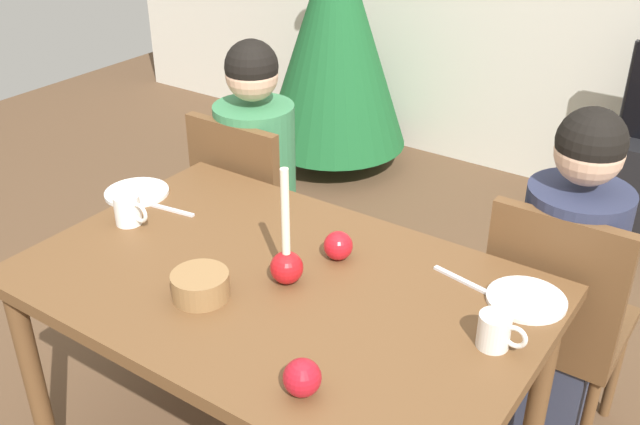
% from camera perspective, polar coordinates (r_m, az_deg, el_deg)
% --- Properties ---
extents(dining_table, '(1.40, 0.90, 0.75)m').
position_cam_1_polar(dining_table, '(2.01, -3.26, -7.34)').
color(dining_table, brown).
rests_on(dining_table, ground).
extents(chair_left, '(0.40, 0.40, 0.90)m').
position_cam_1_polar(chair_left, '(2.82, -5.32, 0.20)').
color(chair_left, brown).
rests_on(chair_left, ground).
extents(chair_right, '(0.40, 0.40, 0.90)m').
position_cam_1_polar(chair_right, '(2.35, 18.03, -7.70)').
color(chair_right, brown).
rests_on(chair_right, ground).
extents(person_left_child, '(0.30, 0.30, 1.17)m').
position_cam_1_polar(person_left_child, '(2.81, -4.95, 1.49)').
color(person_left_child, '#33384C').
rests_on(person_left_child, ground).
extents(person_right_child, '(0.30, 0.30, 1.17)m').
position_cam_1_polar(person_right_child, '(2.34, 18.49, -6.16)').
color(person_right_child, '#33384C').
rests_on(person_right_child, ground).
extents(christmas_tree, '(0.84, 0.84, 1.49)m').
position_cam_1_polar(christmas_tree, '(4.16, 1.21, 13.71)').
color(christmas_tree, brown).
rests_on(christmas_tree, ground).
extents(candle_centerpiece, '(0.09, 0.09, 0.34)m').
position_cam_1_polar(candle_centerpiece, '(1.92, -2.65, -3.76)').
color(candle_centerpiece, red).
rests_on(candle_centerpiece, dining_table).
extents(plate_left, '(0.21, 0.21, 0.01)m').
position_cam_1_polar(plate_left, '(2.48, -14.23, 1.54)').
color(plate_left, white).
rests_on(plate_left, dining_table).
extents(plate_right, '(0.21, 0.21, 0.01)m').
position_cam_1_polar(plate_right, '(1.95, 15.94, -6.61)').
color(plate_right, white).
rests_on(plate_right, dining_table).
extents(mug_left, '(0.12, 0.08, 0.09)m').
position_cam_1_polar(mug_left, '(2.28, -14.85, 0.21)').
color(mug_left, white).
rests_on(mug_left, dining_table).
extents(mug_right, '(0.12, 0.08, 0.09)m').
position_cam_1_polar(mug_right, '(1.76, 13.66, -9.07)').
color(mug_right, silver).
rests_on(mug_right, dining_table).
extents(fork_left, '(0.18, 0.04, 0.01)m').
position_cam_1_polar(fork_left, '(2.35, -11.72, 0.24)').
color(fork_left, silver).
rests_on(fork_left, dining_table).
extents(fork_right, '(0.18, 0.05, 0.01)m').
position_cam_1_polar(fork_right, '(1.99, 11.10, -5.24)').
color(fork_right, silver).
rests_on(fork_right, dining_table).
extents(bowl_walnuts, '(0.15, 0.15, 0.07)m').
position_cam_1_polar(bowl_walnuts, '(1.91, -9.40, -5.67)').
color(bowl_walnuts, olive).
rests_on(bowl_walnuts, dining_table).
extents(apple_near_candle, '(0.08, 0.08, 0.08)m').
position_cam_1_polar(apple_near_candle, '(2.04, 1.44, -2.62)').
color(apple_near_candle, red).
rests_on(apple_near_candle, dining_table).
extents(apple_by_left_plate, '(0.09, 0.09, 0.09)m').
position_cam_1_polar(apple_by_left_plate, '(1.59, -1.41, -12.87)').
color(apple_by_left_plate, '#B01522').
rests_on(apple_by_left_plate, dining_table).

